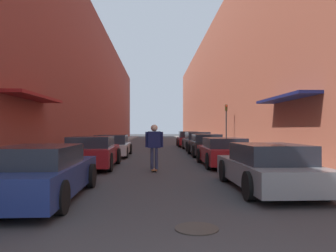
# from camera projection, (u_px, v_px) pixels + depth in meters

# --- Properties ---
(ground) EXTENTS (148.76, 148.76, 0.00)m
(ground) POSITION_uv_depth(u_px,v_px,m) (158.00, 147.00, 28.76)
(ground) COLOR #38383A
(curb_strip_left) EXTENTS (1.80, 67.62, 0.12)m
(curb_strip_left) POSITION_uv_depth(u_px,v_px,m) (114.00, 143.00, 35.33)
(curb_strip_left) COLOR gray
(curb_strip_left) RESTS_ON ground
(curb_strip_right) EXTENTS (1.80, 67.62, 0.12)m
(curb_strip_right) POSITION_uv_depth(u_px,v_px,m) (201.00, 143.00, 35.70)
(curb_strip_right) COLOR gray
(curb_strip_right) RESTS_ON ground
(building_row_left) EXTENTS (4.90, 67.62, 12.29)m
(building_row_left) POSITION_uv_depth(u_px,v_px,m) (87.00, 87.00, 35.27)
(building_row_left) COLOR brown
(building_row_left) RESTS_ON ground
(building_row_right) EXTENTS (4.90, 67.62, 12.73)m
(building_row_right) POSITION_uv_depth(u_px,v_px,m) (227.00, 86.00, 35.87)
(building_row_right) COLOR brown
(building_row_right) RESTS_ON ground
(parked_car_left_0) EXTENTS (1.85, 4.57, 1.22)m
(parked_car_left_0) POSITION_uv_depth(u_px,v_px,m) (41.00, 173.00, 7.39)
(parked_car_left_0) COLOR navy
(parked_car_left_0) RESTS_ON ground
(parked_car_left_1) EXTENTS (1.97, 4.50, 1.29)m
(parked_car_left_1) POSITION_uv_depth(u_px,v_px,m) (92.00, 152.00, 13.47)
(parked_car_left_1) COLOR maroon
(parked_car_left_1) RESTS_ON ground
(parked_car_left_2) EXTENTS (2.08, 4.82, 1.25)m
(parked_car_left_2) POSITION_uv_depth(u_px,v_px,m) (112.00, 146.00, 19.23)
(parked_car_left_2) COLOR silver
(parked_car_left_2) RESTS_ON ground
(parked_car_right_0) EXTENTS (1.90, 4.35, 1.21)m
(parked_car_right_0) POSITION_uv_depth(u_px,v_px,m) (268.00, 167.00, 8.55)
(parked_car_right_0) COLOR gray
(parked_car_right_0) RESTS_ON ground
(parked_car_right_1) EXTENTS (1.88, 4.40, 1.22)m
(parked_car_right_1) POSITION_uv_depth(u_px,v_px,m) (223.00, 152.00, 14.14)
(parked_car_right_1) COLOR maroon
(parked_car_right_1) RESTS_ON ground
(parked_car_right_2) EXTENTS (1.87, 4.15, 1.30)m
(parked_car_right_2) POSITION_uv_depth(u_px,v_px,m) (206.00, 145.00, 19.34)
(parked_car_right_2) COLOR #232326
(parked_car_right_2) RESTS_ON ground
(parked_car_right_3) EXTENTS (1.93, 4.80, 1.38)m
(parked_car_right_3) POSITION_uv_depth(u_px,v_px,m) (197.00, 141.00, 24.52)
(parked_car_right_3) COLOR #515459
(parked_car_right_3) RESTS_ON ground
(parked_car_right_4) EXTENTS (1.92, 4.00, 1.38)m
(parked_car_right_4) POSITION_uv_depth(u_px,v_px,m) (188.00, 139.00, 29.80)
(parked_car_right_4) COLOR maroon
(parked_car_right_4) RESTS_ON ground
(skateboarder) EXTENTS (0.68, 0.78, 1.76)m
(skateboarder) POSITION_uv_depth(u_px,v_px,m) (154.00, 142.00, 12.37)
(skateboarder) COLOR brown
(skateboarder) RESTS_ON ground
(manhole_cover) EXTENTS (0.70, 0.70, 0.02)m
(manhole_cover) POSITION_uv_depth(u_px,v_px,m) (197.00, 228.00, 5.20)
(manhole_cover) COLOR #332D28
(manhole_cover) RESTS_ON ground
(traffic_light) EXTENTS (0.16, 0.22, 3.28)m
(traffic_light) POSITION_uv_depth(u_px,v_px,m) (226.00, 121.00, 24.10)
(traffic_light) COLOR #2D2D2D
(traffic_light) RESTS_ON curb_strip_right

